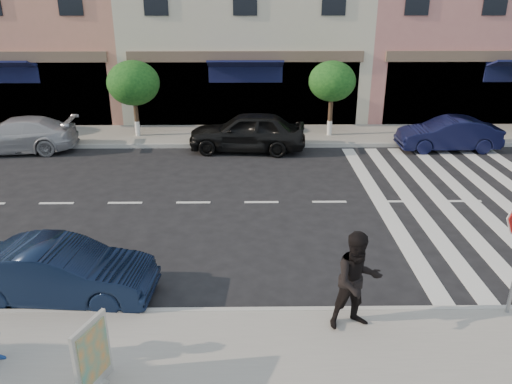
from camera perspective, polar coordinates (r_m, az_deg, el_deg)
name	(u,v)px	position (r m, az deg, el deg)	size (l,w,h in m)	color
ground	(266,274)	(11.08, 1.12, -9.38)	(120.00, 120.00, 0.00)	black
sidewalk_far	(258,135)	(21.23, 0.18, 6.49)	(60.00, 3.00, 0.15)	gray
street_tree_wb	(133,83)	(21.07, -13.84, 11.97)	(2.10, 2.10, 3.06)	#473323
street_tree_c	(332,82)	(20.81, 8.69, 12.36)	(1.90, 1.90, 3.04)	#473323
walker	(357,281)	(9.01, 11.51, -9.94)	(0.90, 0.70, 1.85)	black
poster_board	(93,356)	(8.19, -18.17, -17.43)	(0.35, 0.74, 1.17)	beige
car_near_mid	(61,272)	(10.72, -21.44, -8.50)	(1.29, 3.69, 1.22)	black
car_far_left	(16,135)	(21.21, -25.74, 5.88)	(1.82, 4.48, 1.30)	#A6A6AB
car_far_mid	(247,132)	(19.21, -1.02, 6.91)	(1.79, 4.44, 1.51)	black
car_far_right	(448,134)	(20.72, 21.12, 6.20)	(1.34, 3.84, 1.27)	black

